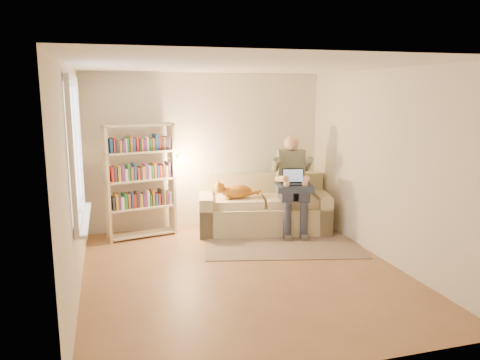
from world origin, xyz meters
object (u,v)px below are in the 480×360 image
object	(u,v)px
person	(292,179)
bookshelf	(140,175)
sofa	(263,210)
cat	(233,191)
laptop	(297,180)

from	to	relation	value
person	bookshelf	size ratio (longest dim) A/B	0.87
sofa	person	world-z (taller)	person
sofa	cat	bearing A→B (deg)	-165.26
sofa	laptop	world-z (taller)	laptop
cat	laptop	bearing A→B (deg)	-9.74
sofa	laptop	distance (m)	0.82
bookshelf	person	bearing A→B (deg)	-21.14
laptop	bookshelf	world-z (taller)	bookshelf
person	cat	bearing A→B (deg)	178.61
person	cat	xyz separation A→B (m)	(-0.94, 0.22, -0.19)
laptop	cat	bearing A→B (deg)	170.26
sofa	person	bearing A→B (deg)	-19.52
person	bookshelf	xyz separation A→B (m)	(-2.40, 0.39, 0.12)
cat	bookshelf	distance (m)	1.50
cat	bookshelf	size ratio (longest dim) A/B	0.43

